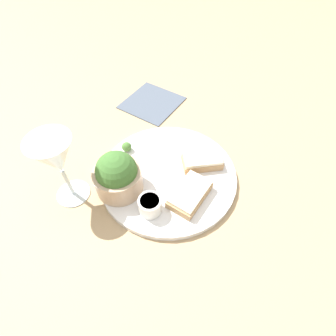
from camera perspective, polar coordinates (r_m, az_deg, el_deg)
name	(u,v)px	position (r m, az deg, el deg)	size (l,w,h in m)	color
ground_plane	(168,177)	(0.60, 0.00, -2.02)	(4.00, 4.00, 0.00)	tan
dinner_plate	(168,175)	(0.60, 0.00, -1.62)	(0.31, 0.31, 0.01)	white
salad_bowl	(117,175)	(0.55, -10.94, -1.59)	(0.10, 0.10, 0.10)	tan
sauce_ramekin	(150,205)	(0.52, -3.94, -7.98)	(0.05, 0.05, 0.04)	white
cheese_toast_near	(190,194)	(0.55, 4.79, -5.66)	(0.11, 0.10, 0.03)	tan
cheese_toast_far	(202,161)	(0.61, 7.42, 1.62)	(0.10, 0.07, 0.03)	tan
wine_glass	(56,159)	(0.53, -23.21, 1.86)	(0.08, 0.08, 0.17)	silver
garnish	(127,147)	(0.64, -9.00, 4.58)	(0.02, 0.02, 0.02)	#477533
napkin	(152,102)	(0.80, -3.51, 14.09)	(0.21, 0.21, 0.01)	#4C5666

